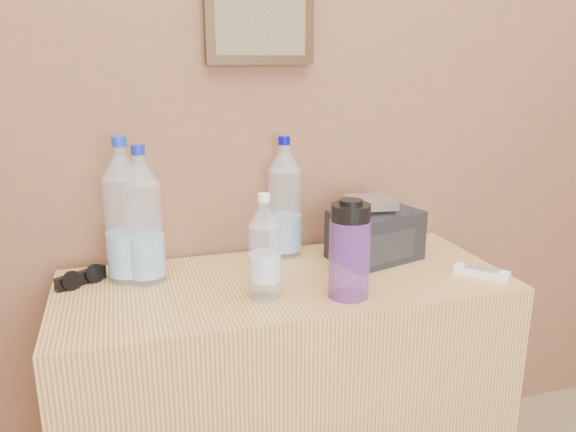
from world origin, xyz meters
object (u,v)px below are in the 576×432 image
object	(u,v)px
dresser	(285,400)
nalgene_bottle	(350,250)
pet_large_a	(125,218)
foil_packet	(370,202)
sunglasses	(81,278)
toiletry_bag	(375,232)
pet_large_b	(143,222)
ac_remote	(482,272)
pet_small	(264,253)
pet_large_c	(284,204)

from	to	relation	value
dresser	nalgene_bottle	bearing A→B (deg)	-51.56
pet_large_a	foil_packet	distance (m)	0.66
sunglasses	toiletry_bag	world-z (taller)	toiletry_bag
foil_packet	pet_large_a	bearing A→B (deg)	174.62
toiletry_bag	pet_large_b	bearing A→B (deg)	162.44
dresser	toiletry_bag	world-z (taller)	toiletry_bag
pet_large_b	sunglasses	size ratio (longest dim) A/B	2.61
ac_remote	toiletry_bag	size ratio (longest dim) A/B	0.60
sunglasses	pet_large_a	bearing A→B (deg)	-30.75
pet_large_a	pet_large_b	world-z (taller)	pet_large_a
dresser	pet_large_b	size ratio (longest dim) A/B	3.29
pet_small	nalgene_bottle	size ratio (longest dim) A/B	1.07
foil_packet	pet_small	bearing A→B (deg)	-155.80
pet_small	sunglasses	world-z (taller)	pet_small
pet_large_a	ac_remote	xyz separation A→B (m)	(0.90, -0.25, -0.16)
pet_large_b	ac_remote	xyz separation A→B (m)	(0.86, -0.23, -0.15)
pet_large_b	sunglasses	world-z (taller)	pet_large_b
pet_large_a	dresser	bearing A→B (deg)	-17.13
pet_large_c	foil_packet	distance (m)	0.25
sunglasses	foil_packet	bearing A→B (deg)	-36.72
nalgene_bottle	toiletry_bag	world-z (taller)	nalgene_bottle
toiletry_bag	foil_packet	world-z (taller)	foil_packet
dresser	foil_packet	xyz separation A→B (m)	(0.27, 0.06, 0.54)
sunglasses	pet_large_c	bearing A→B (deg)	-25.24
ac_remote	foil_packet	bearing A→B (deg)	-170.09
sunglasses	foil_packet	size ratio (longest dim) A/B	1.06
ac_remote	toiletry_bag	world-z (taller)	toiletry_bag
dresser	ac_remote	world-z (taller)	ac_remote
pet_large_a	nalgene_bottle	size ratio (longest dim) A/B	1.55
pet_small	sunglasses	size ratio (longest dim) A/B	1.90
pet_large_c	pet_large_a	bearing A→B (deg)	-171.32
pet_large_b	pet_small	xyz separation A→B (m)	(0.27, -0.20, -0.04)
ac_remote	foil_packet	world-z (taller)	foil_packet
pet_large_c	foil_packet	size ratio (longest dim) A/B	2.72
pet_large_a	foil_packet	bearing A→B (deg)	-5.38
dresser	sunglasses	bearing A→B (deg)	167.14
nalgene_bottle	toiletry_bag	bearing A→B (deg)	52.07
pet_large_a	sunglasses	bearing A→B (deg)	-178.32
pet_large_c	sunglasses	world-z (taller)	pet_large_c
pet_large_a	pet_large_c	bearing A→B (deg)	8.68
pet_large_a	pet_large_c	world-z (taller)	pet_large_a
pet_large_a	pet_large_c	xyz separation A→B (m)	(0.44, 0.07, -0.01)
pet_large_b	sunglasses	xyz separation A→B (m)	(-0.16, 0.02, -0.14)
foil_packet	dresser	bearing A→B (deg)	-167.53
pet_large_b	pet_small	world-z (taller)	pet_large_b
sunglasses	dresser	bearing A→B (deg)	-45.29
dresser	pet_small	distance (m)	0.50
dresser	toiletry_bag	bearing A→B (deg)	14.93
pet_large_c	sunglasses	xyz separation A→B (m)	(-0.57, -0.07, -0.14)
nalgene_bottle	pet_large_b	bearing A→B (deg)	152.00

